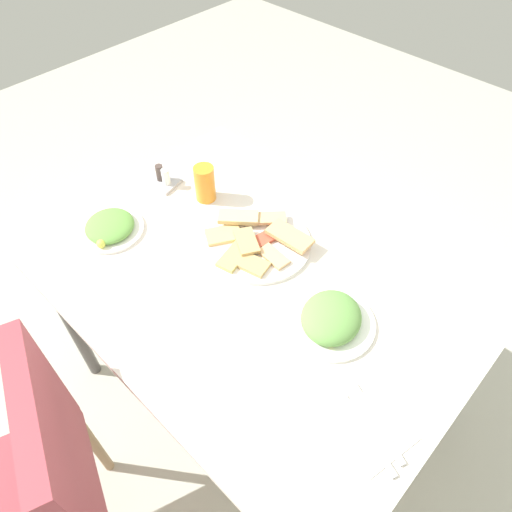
# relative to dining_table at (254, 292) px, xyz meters

# --- Properties ---
(ground_plane) EXTENTS (6.00, 6.00, 0.00)m
(ground_plane) POSITION_rel_dining_table_xyz_m (0.00, 0.00, -0.67)
(ground_plane) COLOR #B7B6A7
(dining_table) EXTENTS (1.22, 0.89, 0.75)m
(dining_table) POSITION_rel_dining_table_xyz_m (0.00, 0.00, 0.00)
(dining_table) COLOR silver
(dining_table) RESTS_ON ground_plane
(dining_chair) EXTENTS (0.54, 0.54, 0.93)m
(dining_chair) POSITION_rel_dining_table_xyz_m (0.04, 0.73, -0.14)
(dining_chair) COLOR #9B3841
(dining_chair) RESTS_ON ground_plane
(pide_platter) EXTENTS (0.32, 0.32, 0.04)m
(pide_platter) POSITION_rel_dining_table_xyz_m (0.08, -0.09, 0.09)
(pide_platter) COLOR white
(pide_platter) RESTS_ON dining_table
(salad_plate_greens) EXTENTS (0.21, 0.21, 0.04)m
(salad_plate_greens) POSITION_rel_dining_table_xyz_m (0.44, 0.18, 0.09)
(salad_plate_greens) COLOR white
(salad_plate_greens) RESTS_ON dining_table
(salad_plate_rice) EXTENTS (0.23, 0.23, 0.07)m
(salad_plate_rice) POSITION_rel_dining_table_xyz_m (-0.25, -0.02, 0.10)
(salad_plate_rice) COLOR white
(salad_plate_rice) RESTS_ON dining_table
(soda_can) EXTENTS (0.09, 0.09, 0.12)m
(soda_can) POSITION_rel_dining_table_xyz_m (0.34, -0.13, 0.14)
(soda_can) COLOR orange
(soda_can) RESTS_ON dining_table
(paper_napkin) EXTENTS (0.18, 0.18, 0.00)m
(paper_napkin) POSITION_rel_dining_table_xyz_m (-0.49, 0.13, 0.08)
(paper_napkin) COLOR white
(paper_napkin) RESTS_ON dining_table
(fork) EXTENTS (0.19, 0.09, 0.00)m
(fork) POSITION_rel_dining_table_xyz_m (-0.49, 0.12, 0.08)
(fork) COLOR silver
(fork) RESTS_ON paper_napkin
(spoon) EXTENTS (0.19, 0.08, 0.00)m
(spoon) POSITION_rel_dining_table_xyz_m (-0.49, 0.15, 0.08)
(spoon) COLOR silver
(spoon) RESTS_ON paper_napkin
(condiment_caddy) EXTENTS (0.11, 0.11, 0.07)m
(condiment_caddy) POSITION_rel_dining_table_xyz_m (0.50, -0.08, 0.10)
(condiment_caddy) COLOR #B2B2B7
(condiment_caddy) RESTS_ON dining_table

